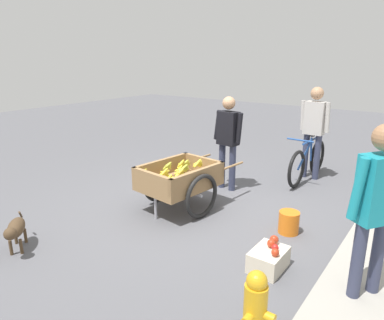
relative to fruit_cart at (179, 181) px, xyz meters
The scene contains 10 objects.
ground_plane 0.54m from the fruit_cart, 133.61° to the left, with size 24.00×24.00×0.00m, color #56565B.
fruit_cart is the anchor object (origin of this frame).
vendor_person 1.25m from the fruit_cart, behind, with size 0.24×0.56×1.57m.
bicycle 2.63m from the fruit_cart, 155.68° to the left, with size 1.66×0.46×0.85m.
cyclist_person 2.83m from the fruit_cart, 156.87° to the left, with size 0.23×0.54×1.68m.
dog 2.20m from the fruit_cart, 21.14° to the right, with size 0.46×0.55×0.40m.
fire_hydrant 2.70m from the fruit_cart, 50.64° to the left, with size 0.25×0.25×0.67m.
plastic_bucket 1.64m from the fruit_cart, 98.61° to the left, with size 0.26×0.26×0.29m, color orange.
mixed_fruit_crate 1.88m from the fruit_cart, 69.21° to the left, with size 0.44×0.32×0.32m.
bystander_person 2.80m from the fruit_cart, 75.65° to the left, with size 0.44×0.36×1.68m.
Camera 1 is at (4.02, 2.80, 2.18)m, focal length 33.01 mm.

